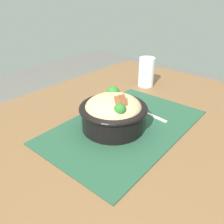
{
  "coord_description": "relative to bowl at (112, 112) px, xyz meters",
  "views": [
    {
      "loc": [
        -0.43,
        -0.37,
        1.12
      ],
      "look_at": [
        -0.0,
        0.0,
        0.82
      ],
      "focal_mm": 36.78,
      "sensor_mm": 36.0,
      "label": 1
    }
  ],
  "objects": [
    {
      "name": "table",
      "position": [
        0.0,
        -0.0,
        -0.14
      ],
      "size": [
        1.18,
        0.81,
        0.77
      ],
      "color": "brown",
      "rests_on": "ground_plane"
    },
    {
      "name": "placemat",
      "position": [
        0.03,
        -0.02,
        -0.05
      ],
      "size": [
        0.48,
        0.32,
        0.0
      ],
      "primitive_type": "cube",
      "rotation": [
        0.0,
        0.0,
        0.03
      ],
      "color": "#1E422D",
      "rests_on": "table"
    },
    {
      "name": "bowl",
      "position": [
        0.0,
        0.0,
        0.0
      ],
      "size": [
        0.21,
        0.21,
        0.12
      ],
      "color": "black",
      "rests_on": "placemat"
    },
    {
      "name": "fork",
      "position": [
        0.13,
        -0.03,
        -0.05
      ],
      "size": [
        0.03,
        0.13,
        0.0
      ],
      "color": "silver",
      "rests_on": "placemat"
    },
    {
      "name": "drinking_glass",
      "position": [
        0.34,
        0.11,
        -0.0
      ],
      "size": [
        0.06,
        0.06,
        0.12
      ],
      "color": "silver",
      "rests_on": "table"
    }
  ]
}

